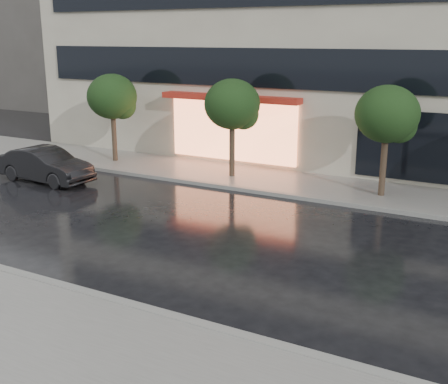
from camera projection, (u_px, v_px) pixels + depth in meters
The scene contains 10 objects.
ground at pixel (143, 287), 12.89m from camera, with size 120.00×120.00×0.00m, color black.
sidewalk_near at pixel (35, 352), 10.13m from camera, with size 60.00×4.50×0.12m, color slate.
sidewalk_far at pixel (304, 185), 21.53m from camera, with size 60.00×3.50×0.12m, color slate.
curb_near at pixel (115, 302), 12.03m from camera, with size 60.00×0.25×0.14m, color gray.
curb_far at pixel (286, 195), 20.05m from camera, with size 60.00×0.25×0.14m, color gray.
bg_building_left at pixel (56, 31), 46.22m from camera, with size 14.00×10.00×12.00m, color #59544F.
tree_far_west at pixel (114, 98), 24.72m from camera, with size 2.20×2.20×3.99m.
tree_mid_west at pixel (234, 106), 21.94m from camera, with size 2.20×2.20×3.99m.
tree_mid_east at pixel (389, 116), 19.16m from camera, with size 2.20×2.20×3.99m.
parked_car at pixel (46, 165), 22.03m from camera, with size 1.44×4.12×1.36m, color black.
Camera 1 is at (7.33, -9.48, 5.56)m, focal length 45.00 mm.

